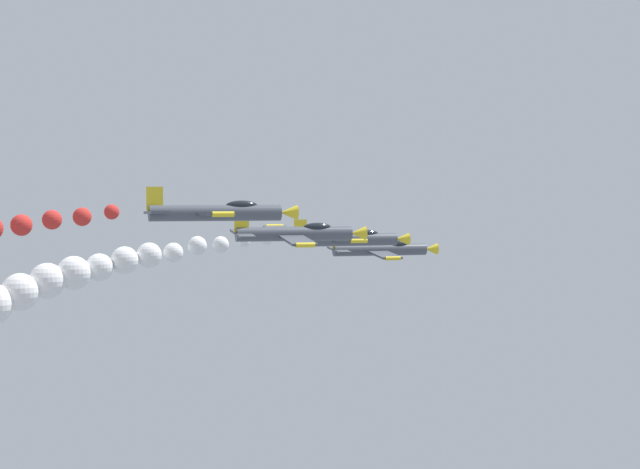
% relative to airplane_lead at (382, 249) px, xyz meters
% --- Properties ---
extents(airplane_lead, '(9.55, 10.35, 2.50)m').
position_rel_airplane_lead_xyz_m(airplane_lead, '(0.00, 0.00, 0.00)').
color(airplane_lead, '#474C56').
extents(airplane_left_inner, '(9.57, 10.35, 2.34)m').
position_rel_airplane_lead_xyz_m(airplane_left_inner, '(6.60, -5.39, 1.26)').
color(airplane_left_inner, '#474C56').
extents(smoke_trail_left_inner, '(9.99, 28.52, 7.98)m').
position_rel_airplane_lead_xyz_m(smoke_trail_left_inner, '(11.58, -32.66, -2.39)').
color(smoke_trail_left_inner, white).
extents(airplane_right_inner, '(9.54, 10.35, 2.60)m').
position_rel_airplane_lead_xyz_m(airplane_right_inner, '(15.94, -12.55, 2.15)').
color(airplane_right_inner, '#474C56').
extents(airplane_left_outer, '(9.57, 10.35, 2.33)m').
position_rel_airplane_lead_xyz_m(airplane_left_outer, '(23.26, -20.02, 3.89)').
color(airplane_left_outer, '#474C56').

